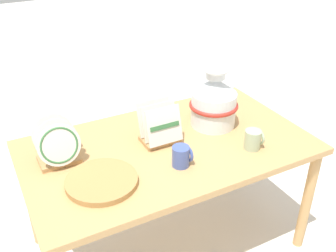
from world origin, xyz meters
TOP-DOWN VIEW (x-y plane):
  - ground_plane at (0.00, 0.00)m, footprint 14.00×14.00m
  - display_table at (0.00, 0.00)m, footprint 1.45×0.84m
  - ceramic_vase at (0.32, 0.07)m, footprint 0.27×0.27m
  - dish_rack_round_plates at (-0.53, 0.10)m, footprint 0.20×0.17m
  - dish_rack_square_plates at (-0.02, 0.05)m, footprint 0.19×0.17m
  - wicker_charger_stack at (-0.40, -0.14)m, footprint 0.32×0.32m
  - mug_cobalt_glaze at (-0.03, -0.19)m, footprint 0.09×0.08m
  - mug_sage_glaze at (0.36, -0.22)m, footprint 0.09×0.08m

SIDE VIEW (x-z plane):
  - ground_plane at x=0.00m, z-range 0.00..0.00m
  - display_table at x=0.00m, z-range 0.27..0.96m
  - wicker_charger_stack at x=-0.40m, z-range 0.69..0.72m
  - mug_cobalt_glaze at x=-0.03m, z-range 0.69..0.79m
  - mug_sage_glaze at x=0.36m, z-range 0.69..0.79m
  - dish_rack_square_plates at x=-0.02m, z-range 0.66..0.87m
  - dish_rack_round_plates at x=-0.53m, z-range 0.67..0.89m
  - ceramic_vase at x=0.32m, z-range 0.67..1.01m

